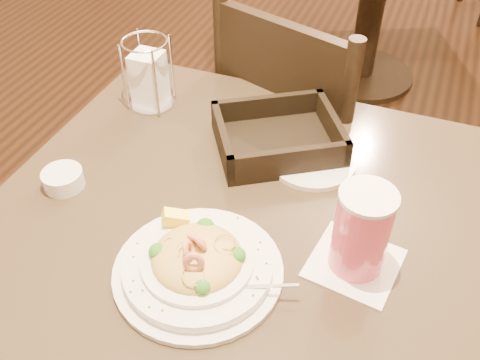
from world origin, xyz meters
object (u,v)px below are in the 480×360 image
(pasta_bowl, at_px, (198,263))
(drink_glass, at_px, (361,232))
(dining_chair_near, at_px, (303,145))
(bread_basket, at_px, (278,139))
(side_plate, at_px, (312,161))
(butter_ramekin, at_px, (63,179))
(main_table, at_px, (237,299))
(napkin_caddy, at_px, (149,78))

(pasta_bowl, relative_size, drink_glass, 1.93)
(dining_chair_near, distance_m, bread_basket, 0.42)
(drink_glass, xyz_separation_m, bread_basket, (-0.21, 0.24, -0.05))
(dining_chair_near, xyz_separation_m, drink_glass, (0.23, -0.57, 0.32))
(dining_chair_near, relative_size, bread_basket, 3.01)
(drink_glass, bearing_deg, side_plate, 120.66)
(butter_ramekin, bearing_deg, bread_basket, 36.80)
(main_table, distance_m, pasta_bowl, 0.29)
(main_table, distance_m, butter_ramekin, 0.42)
(dining_chair_near, xyz_separation_m, butter_ramekin, (-0.32, -0.59, 0.26))
(pasta_bowl, height_order, napkin_caddy, napkin_caddy)
(drink_glass, bearing_deg, pasta_bowl, -154.82)
(dining_chair_near, distance_m, butter_ramekin, 0.71)
(pasta_bowl, xyz_separation_m, bread_basket, (0.02, 0.35, -0.00))
(main_table, relative_size, bread_basket, 2.91)
(dining_chair_near, distance_m, drink_glass, 0.70)
(main_table, xyz_separation_m, bread_basket, (0.00, 0.22, 0.26))
(pasta_bowl, height_order, bread_basket, pasta_bowl)
(pasta_bowl, bearing_deg, main_table, 83.70)
(drink_glass, xyz_separation_m, side_plate, (-0.13, 0.22, -0.07))
(dining_chair_near, distance_m, pasta_bowl, 0.73)
(drink_glass, bearing_deg, bread_basket, 131.04)
(dining_chair_near, xyz_separation_m, bread_basket, (0.02, -0.33, 0.26))
(pasta_bowl, xyz_separation_m, drink_glass, (0.23, 0.11, 0.05))
(dining_chair_near, height_order, napkin_caddy, dining_chair_near)
(drink_glass, bearing_deg, butter_ramekin, -178.90)
(dining_chair_near, bearing_deg, pasta_bowl, 108.95)
(dining_chair_near, bearing_deg, drink_glass, 130.79)
(main_table, bearing_deg, napkin_caddy, 138.76)
(dining_chair_near, relative_size, butter_ramekin, 12.20)
(bread_basket, relative_size, side_plate, 1.79)
(bread_basket, height_order, side_plate, bread_basket)
(dining_chair_near, height_order, pasta_bowl, dining_chair_near)
(main_table, xyz_separation_m, dining_chair_near, (-0.02, 0.55, -0.01))
(main_table, height_order, napkin_caddy, napkin_caddy)
(butter_ramekin, bearing_deg, pasta_bowl, -16.84)
(dining_chair_near, xyz_separation_m, side_plate, (0.10, -0.35, 0.25))
(drink_glass, relative_size, butter_ramekin, 2.04)
(dining_chair_near, bearing_deg, butter_ramekin, 80.06)
(pasta_bowl, relative_size, side_plate, 1.74)
(drink_glass, relative_size, napkin_caddy, 0.98)
(pasta_bowl, bearing_deg, bread_basket, 87.11)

